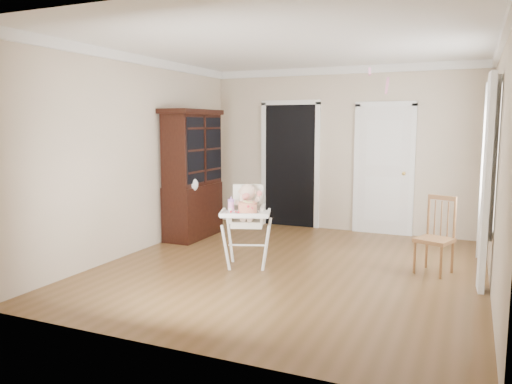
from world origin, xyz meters
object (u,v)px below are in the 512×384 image
at_px(high_chair, 247,216).
at_px(cake, 248,207).
at_px(dining_chair, 435,237).
at_px(china_cabinet, 193,174).
at_px(sippy_cup, 231,205).

height_order(high_chair, cake, high_chair).
xyz_separation_m(high_chair, cake, (0.10, -0.21, 0.15)).
relative_size(cake, dining_chair, 0.31).
bearing_deg(cake, china_cabinet, 138.59).
xyz_separation_m(sippy_cup, china_cabinet, (-1.33, 1.35, 0.20)).
bearing_deg(china_cabinet, sippy_cup, -45.41).
bearing_deg(sippy_cup, china_cabinet, 134.59).
distance_m(cake, sippy_cup, 0.24).
relative_size(high_chair, cake, 3.64).
height_order(high_chair, sippy_cup, high_chair).
distance_m(high_chair, china_cabinet, 1.91).
distance_m(sippy_cup, china_cabinet, 1.91).
distance_m(cake, dining_chair, 2.27).
height_order(cake, dining_chair, dining_chair).
distance_m(high_chair, sippy_cup, 0.28).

